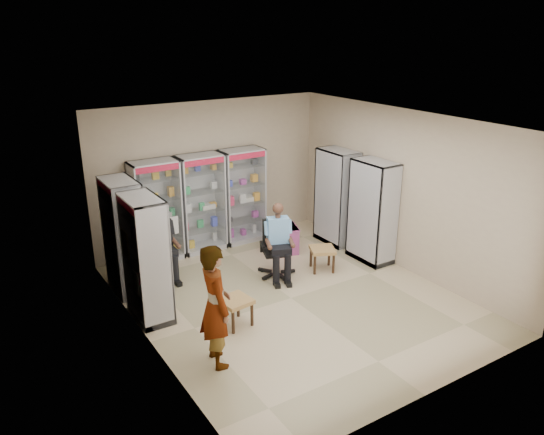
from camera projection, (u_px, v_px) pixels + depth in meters
floor at (291, 298)px, 9.04m from camera, size 6.00×6.00×0.00m
room_shell at (293, 188)px, 8.37m from camera, size 5.02×6.02×3.01m
cabinet_back_left at (156, 212)px, 10.22m from camera, size 0.90×0.50×2.00m
cabinet_back_mid at (201, 203)px, 10.70m from camera, size 0.90×0.50×2.00m
cabinet_back_right at (242, 196)px, 11.17m from camera, size 0.90×0.50×2.00m
cabinet_right_far at (337, 197)px, 11.09m from camera, size 0.90×0.50×2.00m
cabinet_right_near at (373, 212)px, 10.22m from camera, size 0.90×0.50×2.00m
cabinet_left_far at (124, 237)px, 9.01m from camera, size 0.90×0.50×2.00m
cabinet_left_near at (146, 259)px, 8.14m from camera, size 0.90×0.50×2.00m
wooden_chair at (160, 253)px, 9.69m from camera, size 0.42×0.42×0.94m
seated_customer at (160, 243)px, 9.59m from camera, size 0.44×0.60×1.34m
office_chair at (276, 249)px, 9.72m from camera, size 0.73×0.73×1.05m
seated_shopkeeper at (278, 242)px, 9.64m from camera, size 0.62×0.72×1.34m
pink_trunk at (283, 239)px, 10.83m from camera, size 0.71×0.69×0.54m
tea_glass at (284, 224)px, 10.77m from camera, size 0.07×0.07×0.09m
woven_stool_a at (322, 259)px, 10.03m from camera, size 0.59×0.59×0.45m
woven_stool_b at (236, 312)px, 8.17m from camera, size 0.50×0.50×0.45m
standing_man at (215, 306)px, 7.04m from camera, size 0.49×0.68×1.75m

